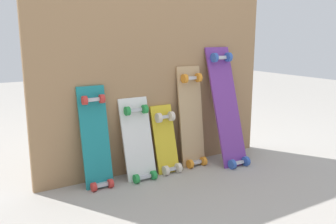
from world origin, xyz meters
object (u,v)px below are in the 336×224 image
skateboard_teal (96,142)px  skateboard_white (139,143)px  skateboard_natural (192,120)px  skateboard_purple (227,110)px  skateboard_yellow (167,143)px

skateboard_teal → skateboard_white: 0.31m
skateboard_natural → skateboard_purple: skateboard_purple is taller
skateboard_teal → skateboard_yellow: 0.54m
skateboard_teal → skateboard_white: (0.30, -0.02, -0.05)m
skateboard_natural → skateboard_purple: bearing=-19.5°
skateboard_teal → skateboard_purple: skateboard_purple is taller
skateboard_teal → skateboard_purple: bearing=-4.6°
skateboard_yellow → skateboard_purple: 0.55m
skateboard_teal → skateboard_white: bearing=-3.3°
skateboard_white → skateboard_yellow: skateboard_white is taller
skateboard_purple → skateboard_natural: bearing=160.5°
skateboard_white → skateboard_teal: bearing=176.7°
skateboard_teal → skateboard_yellow: size_ratio=1.34×
skateboard_teal → skateboard_yellow: bearing=-1.3°
skateboard_natural → skateboard_white: bearing=-176.5°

